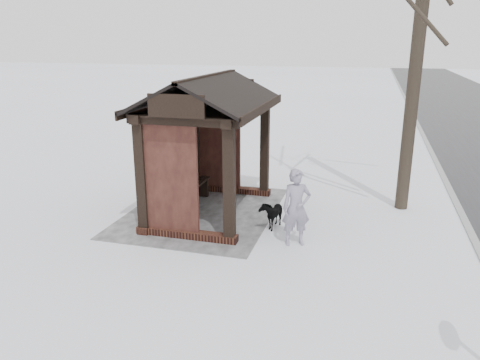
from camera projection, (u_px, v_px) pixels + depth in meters
name	position (u px, v px, depth m)	size (l,w,h in m)	color
ground	(211.00, 212.00, 10.70)	(120.00, 120.00, 0.00)	white
kerb	(473.00, 238.00, 9.27)	(120.00, 0.15, 0.06)	gray
trampled_patch	(203.00, 211.00, 10.74)	(4.20, 3.20, 0.02)	#96969B
bus_shelter	(202.00, 118.00, 10.11)	(3.60, 2.40, 3.09)	#321712
pedestrian	(296.00, 208.00, 8.84)	(0.54, 0.36, 1.49)	gray
dog	(272.00, 213.00, 9.79)	(0.33, 0.73, 0.62)	black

